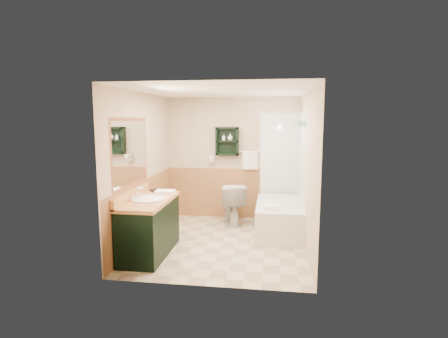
# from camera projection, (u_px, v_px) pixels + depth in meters

# --- Properties ---
(floor) EXTENTS (3.00, 3.00, 0.00)m
(floor) POSITION_uv_depth(u_px,v_px,m) (222.00, 243.00, 5.64)
(floor) COLOR beige
(floor) RESTS_ON ground
(back_wall) EXTENTS (2.60, 0.04, 2.40)m
(back_wall) POSITION_uv_depth(u_px,v_px,m) (233.00, 158.00, 6.96)
(back_wall) COLOR beige
(back_wall) RESTS_ON ground
(left_wall) EXTENTS (0.04, 3.00, 2.40)m
(left_wall) POSITION_uv_depth(u_px,v_px,m) (142.00, 168.00, 5.64)
(left_wall) COLOR beige
(left_wall) RESTS_ON ground
(right_wall) EXTENTS (0.04, 3.00, 2.40)m
(right_wall) POSITION_uv_depth(u_px,v_px,m) (308.00, 171.00, 5.29)
(right_wall) COLOR beige
(right_wall) RESTS_ON ground
(ceiling) EXTENTS (2.60, 3.00, 0.04)m
(ceiling) POSITION_uv_depth(u_px,v_px,m) (222.00, 90.00, 5.30)
(ceiling) COLOR white
(ceiling) RESTS_ON back_wall
(wainscot_left) EXTENTS (2.98, 2.98, 1.00)m
(wainscot_left) POSITION_uv_depth(u_px,v_px,m) (145.00, 210.00, 5.74)
(wainscot_left) COLOR #BD804C
(wainscot_left) RESTS_ON left_wall
(wainscot_back) EXTENTS (2.58, 2.58, 1.00)m
(wainscot_back) POSITION_uv_depth(u_px,v_px,m) (233.00, 193.00, 7.02)
(wainscot_back) COLOR #BD804C
(wainscot_back) RESTS_ON back_wall
(mirror_frame) EXTENTS (1.30, 1.30, 1.00)m
(mirror_frame) POSITION_uv_depth(u_px,v_px,m) (130.00, 152.00, 5.05)
(mirror_frame) COLOR #955331
(mirror_frame) RESTS_ON left_wall
(mirror_glass) EXTENTS (1.20, 1.20, 0.90)m
(mirror_glass) POSITION_uv_depth(u_px,v_px,m) (131.00, 152.00, 5.05)
(mirror_glass) COLOR white
(mirror_glass) RESTS_ON left_wall
(tile_right) EXTENTS (1.50, 1.50, 2.10)m
(tile_right) POSITION_uv_depth(u_px,v_px,m) (301.00, 173.00, 6.05)
(tile_right) COLOR white
(tile_right) RESTS_ON right_wall
(tile_back) EXTENTS (0.95, 0.95, 2.10)m
(tile_back) POSITION_uv_depth(u_px,v_px,m) (285.00, 167.00, 6.80)
(tile_back) COLOR white
(tile_back) RESTS_ON back_wall
(tile_accent) EXTENTS (1.50, 1.50, 0.10)m
(tile_accent) POSITION_uv_depth(u_px,v_px,m) (302.00, 124.00, 5.94)
(tile_accent) COLOR #14472E
(tile_accent) RESTS_ON right_wall
(wall_shelf) EXTENTS (0.45, 0.15, 0.55)m
(wall_shelf) POSITION_uv_depth(u_px,v_px,m) (227.00, 141.00, 6.81)
(wall_shelf) COLOR black
(wall_shelf) RESTS_ON back_wall
(hair_dryer) EXTENTS (0.10, 0.24, 0.18)m
(hair_dryer) POSITION_uv_depth(u_px,v_px,m) (212.00, 159.00, 6.92)
(hair_dryer) COLOR silver
(hair_dryer) RESTS_ON back_wall
(towel_bar) EXTENTS (0.40, 0.06, 0.40)m
(towel_bar) POSITION_uv_depth(u_px,v_px,m) (250.00, 151.00, 6.82)
(towel_bar) COLOR white
(towel_bar) RESTS_ON back_wall
(curtain_rod) EXTENTS (0.03, 1.60, 0.03)m
(curtain_rod) POSITION_uv_depth(u_px,v_px,m) (259.00, 118.00, 6.02)
(curtain_rod) COLOR silver
(curtain_rod) RESTS_ON back_wall
(shower_curtain) EXTENTS (1.05, 1.05, 1.70)m
(shower_curtain) POSITION_uv_depth(u_px,v_px,m) (258.00, 165.00, 6.31)
(shower_curtain) COLOR beige
(shower_curtain) RESTS_ON curtain_rod
(vanity) EXTENTS (0.59, 1.30, 0.82)m
(vanity) POSITION_uv_depth(u_px,v_px,m) (150.00, 227.00, 5.12)
(vanity) COLOR black
(vanity) RESTS_ON ground
(bathtub) EXTENTS (0.81, 1.50, 0.54)m
(bathtub) POSITION_uv_depth(u_px,v_px,m) (280.00, 218.00, 6.10)
(bathtub) COLOR silver
(bathtub) RESTS_ON ground
(toilet) EXTENTS (0.65, 0.89, 0.78)m
(toilet) POSITION_uv_depth(u_px,v_px,m) (231.00, 204.00, 6.59)
(toilet) COLOR silver
(toilet) RESTS_ON ground
(counter_towel) EXTENTS (0.29, 0.23, 0.04)m
(counter_towel) POSITION_uv_depth(u_px,v_px,m) (165.00, 192.00, 5.50)
(counter_towel) COLOR white
(counter_towel) RESTS_ON vanity
(vanity_book) EXTENTS (0.14, 0.10, 0.20)m
(vanity_book) POSITION_uv_depth(u_px,v_px,m) (150.00, 185.00, 5.60)
(vanity_book) COLOR black
(vanity_book) RESTS_ON vanity
(tub_towel) EXTENTS (0.21, 0.18, 0.07)m
(tub_towel) POSITION_uv_depth(u_px,v_px,m) (271.00, 208.00, 5.59)
(tub_towel) COLOR white
(tub_towel) RESTS_ON bathtub
(soap_bottle_a) EXTENTS (0.06, 0.12, 0.06)m
(soap_bottle_a) POSITION_uv_depth(u_px,v_px,m) (224.00, 139.00, 6.81)
(soap_bottle_a) COLOR silver
(soap_bottle_a) RESTS_ON wall_shelf
(soap_bottle_b) EXTENTS (0.13, 0.15, 0.10)m
(soap_bottle_b) POSITION_uv_depth(u_px,v_px,m) (230.00, 138.00, 6.79)
(soap_bottle_b) COLOR silver
(soap_bottle_b) RESTS_ON wall_shelf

